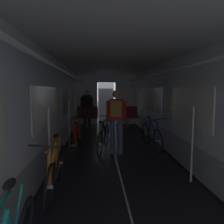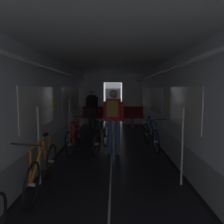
{
  "view_description": "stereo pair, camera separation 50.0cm",
  "coord_description": "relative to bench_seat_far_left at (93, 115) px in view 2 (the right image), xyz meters",
  "views": [
    {
      "loc": [
        -0.43,
        -1.63,
        1.69
      ],
      "look_at": [
        0.0,
        4.89,
        1.02
      ],
      "focal_mm": 34.69,
      "sensor_mm": 36.0,
      "label": 1
    },
    {
      "loc": [
        0.07,
        -1.64,
        1.69
      ],
      "look_at": [
        0.0,
        4.89,
        1.02
      ],
      "focal_mm": 34.69,
      "sensor_mm": 36.0,
      "label": 2
    }
  ],
  "objects": [
    {
      "name": "bicycle_red",
      "position": [
        -0.1,
        -3.97,
        -0.19
      ],
      "size": [
        0.44,
        1.69,
        0.95
      ],
      "color": "black",
      "rests_on": "ground"
    },
    {
      "name": "person_cyclist_aisle",
      "position": [
        0.95,
        -4.15,
        0.45
      ],
      "size": [
        0.55,
        0.41,
        1.69
      ],
      "color": "#384C75",
      "rests_on": "ground"
    },
    {
      "name": "person_standing_near_bench",
      "position": [
        0.0,
        -0.38,
        0.41
      ],
      "size": [
        0.53,
        0.23,
        1.69
      ],
      "color": "#2D2D33",
      "rests_on": "ground"
    },
    {
      "name": "bicycle_blue",
      "position": [
        2.02,
        -3.65,
        -0.18
      ],
      "size": [
        0.44,
        1.69,
        0.95
      ],
      "color": "black",
      "rests_on": "ground"
    },
    {
      "name": "bicycle_orange",
      "position": [
        -0.23,
        -6.23,
        -0.19
      ],
      "size": [
        0.44,
        1.69,
        0.95
      ],
      "color": "black",
      "rests_on": "ground"
    },
    {
      "name": "bench_seat_far_right",
      "position": [
        1.8,
        0.0,
        0.0
      ],
      "size": [
        0.98,
        0.51,
        0.95
      ],
      "color": "gray",
      "rests_on": "ground"
    },
    {
      "name": "train_car_shell",
      "position": [
        0.9,
        -4.47,
        1.13
      ],
      "size": [
        3.14,
        12.34,
        2.57
      ],
      "color": "black",
      "rests_on": "ground"
    },
    {
      "name": "bicycle_black_in_aisle",
      "position": [
        0.62,
        -3.88,
        -0.18
      ],
      "size": [
        0.5,
        1.67,
        0.94
      ],
      "color": "black",
      "rests_on": "ground"
    },
    {
      "name": "bench_seat_far_left",
      "position": [
        0.0,
        0.0,
        0.0
      ],
      "size": [
        0.98,
        0.51,
        0.95
      ],
      "color": "gray",
      "rests_on": "ground"
    }
  ]
}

